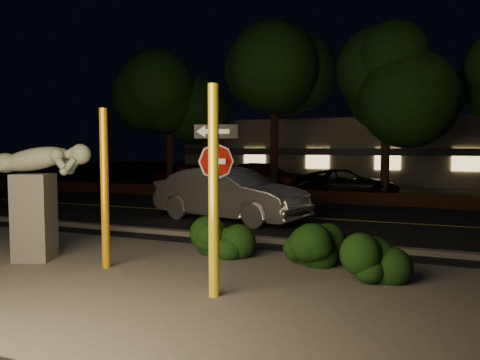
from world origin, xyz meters
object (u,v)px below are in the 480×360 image
Objects in this scene: yellow_pole_right at (214,192)px; silver_sedan at (230,194)px; signpost at (216,162)px; parked_car_red at (192,176)px; parked_car_darkred at (266,177)px; sculpture at (36,189)px; parked_car_dark at (346,184)px; yellow_pole_left at (105,189)px.

silver_sedan is (-2.76, 6.91, -0.78)m from yellow_pole_right.
signpost is 0.65× the size of parked_car_red.
parked_car_red is 4.17m from parked_car_darkred.
yellow_pole_right is at bearing -144.81° from silver_sedan.
yellow_pole_right is 3.10m from signpost.
yellow_pole_right reaches higher than silver_sedan.
sculpture is 0.46× the size of parked_car_darkred.
sculpture reaches higher than parked_car_dark.
parked_car_darkred is 4.58m from parked_car_dark.
yellow_pole_right is at bearing -146.59° from parked_car_red.
sculpture is at bearing 151.95° from parked_car_dark.
parked_car_dark is at bearing -95.22° from parked_car_red.
yellow_pole_right is at bearing 175.95° from parked_car_darkred.
yellow_pole_left is 0.93× the size of yellow_pole_right.
sculpture is (-4.27, 0.74, -0.16)m from yellow_pole_right.
sculpture is at bearing 161.41° from parked_car_darkred.
signpost is at bearing 57.44° from yellow_pole_left.
yellow_pole_right is 18.41m from parked_car_red.
yellow_pole_left is 15.62m from parked_car_darkred.
yellow_pole_left is at bearing 163.86° from yellow_pole_right.
parked_car_darkred is at bearing 98.12° from yellow_pole_left.
yellow_pole_left is at bearing -142.14° from signpost.
sculpture is 0.47× the size of silver_sedan.
yellow_pole_left reaches higher than sculpture.
parked_car_dark is (0.79, 11.84, -1.31)m from signpost.
yellow_pole_left is 2.70m from yellow_pole_right.
yellow_pole_right reaches higher than yellow_pole_left.
parked_car_dark is at bearing 52.39° from sculpture.
parked_car_red is (-7.68, 13.25, -1.24)m from signpost.
yellow_pole_right is at bearing -16.14° from yellow_pole_left.
signpost is at bearing -145.67° from parked_car_red.
silver_sedan is 1.07× the size of parked_car_dark.
yellow_pole_right is 0.63× the size of parked_car_darkred.
parked_car_red is at bearing 112.60° from yellow_pole_left.
signpost reaches higher than parked_car_darkred.
yellow_pole_left reaches higher than signpost.
yellow_pole_right is 14.68m from parked_car_dark.
parked_car_red is (-8.96, 16.06, -0.88)m from yellow_pole_right.
signpost is (-1.28, 2.80, 0.36)m from yellow_pole_right.
yellow_pole_right is 1.37× the size of sculpture.
parked_car_dark is (4.31, -1.55, -0.09)m from parked_car_darkred.
sculpture reaches higher than silver_sedan.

